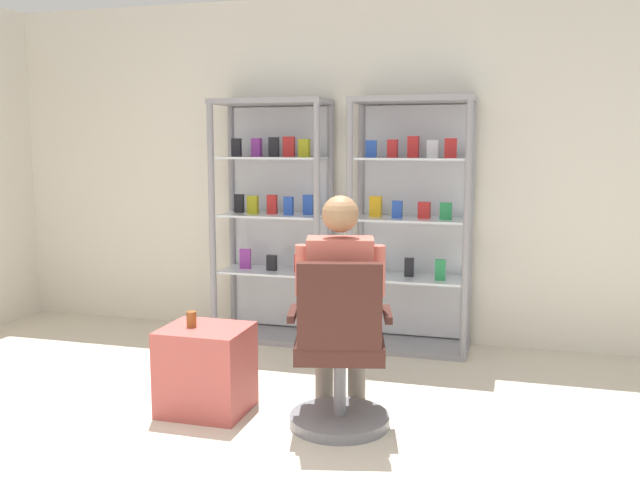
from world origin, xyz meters
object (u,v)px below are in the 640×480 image
at_px(office_chair, 340,360).
at_px(seated_shopkeeper, 340,296).
at_px(tea_glass, 191,319).
at_px(display_cabinet_right, 412,222).
at_px(display_cabinet_left, 275,218).
at_px(storage_crate, 206,369).

height_order(office_chair, seated_shopkeeper, seated_shopkeeper).
bearing_deg(tea_glass, display_cabinet_right, 57.61).
bearing_deg(display_cabinet_left, seated_shopkeeper, -58.61).
xyz_separation_m(display_cabinet_left, display_cabinet_right, (1.10, -0.00, -0.00)).
distance_m(office_chair, storage_crate, 0.83).
height_order(display_cabinet_left, tea_glass, display_cabinet_left).
bearing_deg(storage_crate, display_cabinet_left, 95.02).
bearing_deg(tea_glass, storage_crate, 6.21).
relative_size(storage_crate, tea_glass, 5.54).
bearing_deg(seated_shopkeeper, display_cabinet_right, 83.28).
bearing_deg(office_chair, storage_crate, 177.09).
bearing_deg(office_chair, display_cabinet_right, 85.21).
distance_m(display_cabinet_left, display_cabinet_right, 1.10).
height_order(display_cabinet_right, office_chair, display_cabinet_right).
relative_size(display_cabinet_right, office_chair, 1.98).
distance_m(storage_crate, tea_glass, 0.31).
distance_m(office_chair, seated_shopkeeper, 0.36).
xyz_separation_m(office_chair, storage_crate, (-0.82, 0.04, -0.14)).
height_order(seated_shopkeeper, tea_glass, seated_shopkeeper).
relative_size(display_cabinet_left, storage_crate, 3.75).
relative_size(display_cabinet_right, seated_shopkeeper, 1.47).
height_order(display_cabinet_left, seated_shopkeeper, display_cabinet_left).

